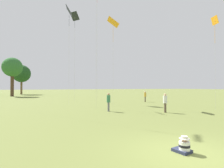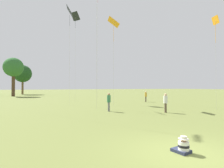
{
  "view_description": "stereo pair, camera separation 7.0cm",
  "coord_description": "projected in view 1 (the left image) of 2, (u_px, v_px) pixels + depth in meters",
  "views": [
    {
      "loc": [
        -4.57,
        -4.26,
        2.2
      ],
      "look_at": [
        -0.01,
        6.25,
        2.39
      ],
      "focal_mm": 28.0,
      "sensor_mm": 36.0,
      "label": 1
    },
    {
      "loc": [
        -4.51,
        -4.29,
        2.2
      ],
      "look_at": [
        -0.01,
        6.25,
        2.39
      ],
      "focal_mm": 28.0,
      "sensor_mm": 36.0,
      "label": 2
    }
  ],
  "objects": [
    {
      "name": "distant_tree_0",
      "position": [
        12.0,
        68.0,
        40.56
      ],
      "size": [
        4.43,
        4.43,
        9.02
      ],
      "color": "#473323",
      "rests_on": "ground"
    },
    {
      "name": "kite_5",
      "position": [
        113.0,
        24.0,
        20.2
      ],
      "size": [
        1.5,
        1.68,
        10.12
      ],
      "rotation": [
        0.0,
        0.0,
        0.55
      ],
      "color": "orange",
      "rests_on": "ground"
    },
    {
      "name": "person_standing_3",
      "position": [
        145.0,
        96.0,
        25.6
      ],
      "size": [
        0.43,
        0.43,
        1.56
      ],
      "rotation": [
        0.0,
        0.0,
        2.63
      ],
      "color": "brown",
      "rests_on": "ground"
    },
    {
      "name": "kite_6",
      "position": [
        75.0,
        18.0,
        26.83
      ],
      "size": [
        1.45,
        1.55,
        13.62
      ],
      "rotation": [
        0.0,
        0.0,
        1.43
      ],
      "color": "#1E2328",
      "rests_on": "ground"
    },
    {
      "name": "seated_toddler",
      "position": [
        184.0,
        146.0,
        5.83
      ],
      "size": [
        0.53,
        0.61,
        0.57
      ],
      "rotation": [
        0.0,
        0.0,
        0.17
      ],
      "color": "#282D47",
      "rests_on": "ground"
    },
    {
      "name": "person_standing_2",
      "position": [
        109.0,
        100.0,
        15.66
      ],
      "size": [
        0.44,
        0.44,
        1.66
      ],
      "rotation": [
        0.0,
        0.0,
        4.26
      ],
      "color": "slate",
      "rests_on": "ground"
    },
    {
      "name": "kite_2",
      "position": [
        215.0,
        24.0,
        16.89
      ],
      "size": [
        0.43,
        0.83,
        9.03
      ],
      "rotation": [
        0.0,
        0.0,
        0.53
      ],
      "color": "orange",
      "rests_on": "ground"
    },
    {
      "name": "ground_plane",
      "position": [
        188.0,
        154.0,
        5.69
      ],
      "size": [
        300.0,
        300.0,
        0.0
      ],
      "primitive_type": "plane",
      "color": "olive"
    },
    {
      "name": "kite_7",
      "position": [
        69.0,
        13.0,
        21.29
      ],
      "size": [
        1.03,
        1.48,
        12.04
      ],
      "rotation": [
        0.0,
        0.0,
        0.53
      ],
      "color": "#1E2328",
      "rests_on": "ground"
    },
    {
      "name": "person_standing_1",
      "position": [
        165.0,
        101.0,
        14.94
      ],
      "size": [
        0.49,
        0.49,
        1.64
      ],
      "rotation": [
        0.0,
        0.0,
        5.3
      ],
      "color": "brown",
      "rests_on": "ground"
    },
    {
      "name": "distant_tree_2",
      "position": [
        22.0,
        74.0,
        50.98
      ],
      "size": [
        5.04,
        5.04,
        8.6
      ],
      "color": "brown",
      "rests_on": "ground"
    }
  ]
}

